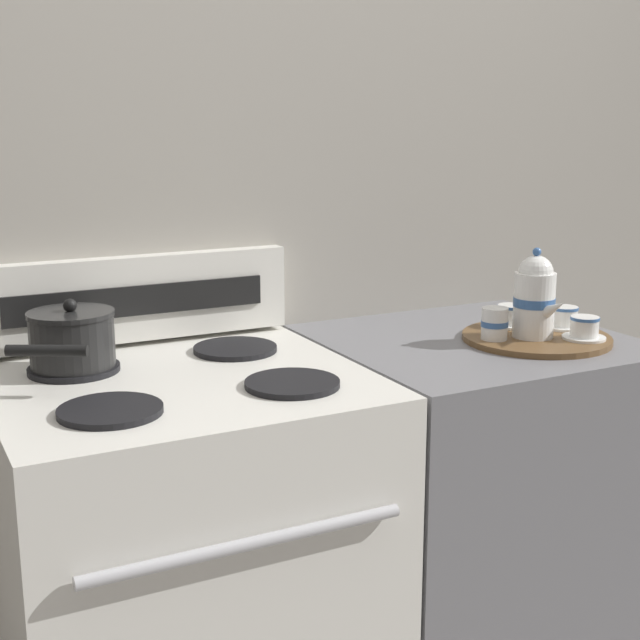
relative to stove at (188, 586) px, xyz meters
The scene contains 11 objects.
wall_back 0.81m from the stove, 45.35° to the left, with size 6.00×0.05×2.20m.
stove is the anchor object (origin of this frame).
control_panel 0.65m from the stove, 90.00° to the left, with size 0.73×0.05×0.19m.
side_counter 0.73m from the stove, ahead, with size 0.70×0.67×0.93m.
saucepan 0.58m from the stove, 140.87° to the left, with size 0.24×0.28×0.14m.
serving_tray 0.97m from the stove, ahead, with size 0.35×0.35×0.01m.
teapot 1.01m from the stove, ahead, with size 0.10×0.15×0.21m.
teacup_left 1.08m from the stove, ahead, with size 0.10×0.10×0.05m.
teacup_right 1.06m from the stove, 10.02° to the right, with size 0.10×0.10×0.05m.
teacup_front 0.99m from the stove, ahead, with size 0.10×0.10×0.05m.
creamer_jug 0.90m from the stove, ahead, with size 0.06×0.06×0.07m.
Camera 1 is at (-0.89, -1.66, 1.44)m, focal length 50.00 mm.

